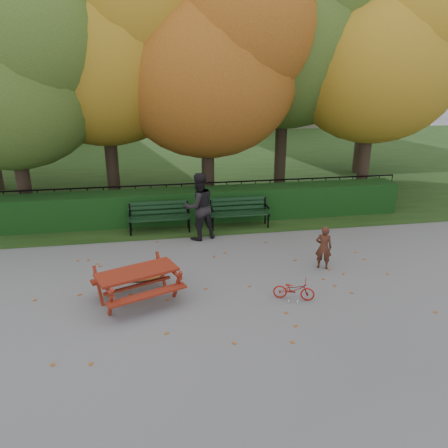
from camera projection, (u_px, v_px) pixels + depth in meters
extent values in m
plane|color=slate|center=(224.00, 285.00, 9.81)|extent=(90.00, 90.00, 0.00)
plane|color=black|center=(179.00, 161.00, 22.78)|extent=(90.00, 90.00, 0.00)
cube|color=#C2B596|center=(31.00, 22.00, 29.94)|extent=(10.00, 7.00, 15.00)
cube|color=#C2B596|center=(263.00, 49.00, 35.01)|extent=(9.00, 6.00, 12.00)
cube|color=black|center=(200.00, 205.00, 13.81)|extent=(13.00, 0.90, 1.00)
cube|color=black|center=(197.00, 210.00, 14.69)|extent=(14.00, 0.04, 0.04)
cube|color=black|center=(197.00, 183.00, 14.38)|extent=(14.00, 0.04, 0.04)
cylinder|color=black|center=(105.00, 202.00, 14.07)|extent=(0.03, 0.03, 1.00)
cylinder|color=black|center=(197.00, 198.00, 14.55)|extent=(0.03, 0.03, 1.00)
cylinder|color=black|center=(284.00, 194.00, 15.03)|extent=(0.03, 0.03, 1.00)
cylinder|color=black|center=(378.00, 189.00, 15.59)|extent=(0.03, 0.03, 1.00)
cylinder|color=black|center=(23.00, 177.00, 13.86)|extent=(0.44, 0.44, 2.62)
ellipsoid|color=#34511D|center=(8.00, 84.00, 12.91)|extent=(5.60, 5.60, 5.04)
sphere|color=#34511D|center=(31.00, 37.00, 11.99)|extent=(4.20, 4.20, 4.20)
cylinder|color=black|center=(112.00, 159.00, 15.32)|extent=(0.44, 0.44, 3.15)
ellipsoid|color=olive|center=(103.00, 56.00, 14.17)|extent=(6.40, 6.40, 5.76)
sphere|color=olive|center=(134.00, 4.00, 13.12)|extent=(4.80, 4.80, 4.80)
cylinder|color=black|center=(208.00, 165.00, 15.16)|extent=(0.44, 0.44, 2.80)
ellipsoid|color=brown|center=(207.00, 74.00, 14.14)|extent=(6.00, 6.00, 5.40)
sphere|color=brown|center=(244.00, 27.00, 13.16)|extent=(4.50, 4.50, 4.50)
cylinder|color=black|center=(281.00, 146.00, 16.73)|extent=(0.44, 0.44, 3.50)
ellipsoid|color=#34511D|center=(285.00, 40.00, 15.45)|extent=(6.80, 6.80, 6.12)
cylinder|color=black|center=(364.00, 158.00, 15.85)|extent=(0.44, 0.44, 2.97)
ellipsoid|color=olive|center=(374.00, 65.00, 14.77)|extent=(5.80, 5.80, 5.22)
sphere|color=olive|center=(420.00, 21.00, 13.82)|extent=(4.35, 4.35, 4.35)
cylinder|color=black|center=(360.00, 138.00, 19.82)|extent=(0.44, 0.44, 3.15)
ellipsoid|color=#34511D|center=(368.00, 59.00, 18.68)|extent=(6.00, 6.00, 5.40)
sphere|color=#34511D|center=(405.00, 23.00, 17.69)|extent=(4.50, 4.50, 4.50)
cube|color=black|center=(160.00, 220.00, 12.62)|extent=(1.80, 0.12, 0.04)
cube|color=black|center=(160.00, 218.00, 12.79)|extent=(1.80, 0.12, 0.04)
cube|color=black|center=(159.00, 216.00, 12.95)|extent=(1.80, 0.12, 0.04)
cube|color=black|center=(159.00, 212.00, 13.00)|extent=(1.80, 0.05, 0.10)
cube|color=black|center=(159.00, 207.00, 12.95)|extent=(1.80, 0.05, 0.10)
cube|color=black|center=(159.00, 203.00, 12.90)|extent=(1.80, 0.05, 0.10)
cube|color=black|center=(130.00, 220.00, 12.66)|extent=(0.05, 0.55, 0.06)
cube|color=black|center=(130.00, 210.00, 12.83)|extent=(0.05, 0.05, 0.41)
cylinder|color=black|center=(130.00, 229.00, 12.56)|extent=(0.05, 0.05, 0.44)
cylinder|color=black|center=(131.00, 225.00, 12.89)|extent=(0.05, 0.05, 0.44)
cube|color=black|center=(130.00, 214.00, 12.61)|extent=(0.05, 0.45, 0.04)
cube|color=black|center=(188.00, 217.00, 12.93)|extent=(0.05, 0.55, 0.06)
cube|color=black|center=(187.00, 207.00, 13.10)|extent=(0.05, 0.05, 0.41)
cylinder|color=black|center=(189.00, 225.00, 12.83)|extent=(0.05, 0.05, 0.44)
cylinder|color=black|center=(188.00, 221.00, 13.16)|extent=(0.05, 0.05, 0.44)
cube|color=black|center=(188.00, 210.00, 12.88)|extent=(0.05, 0.45, 0.04)
cube|color=black|center=(241.00, 216.00, 13.00)|extent=(1.80, 0.12, 0.04)
cube|color=black|center=(240.00, 214.00, 13.17)|extent=(1.80, 0.12, 0.04)
cube|color=black|center=(238.00, 212.00, 13.34)|extent=(1.80, 0.12, 0.04)
cube|color=black|center=(238.00, 208.00, 13.38)|extent=(1.80, 0.05, 0.10)
cube|color=black|center=(238.00, 203.00, 13.33)|extent=(1.80, 0.05, 0.10)
cube|color=black|center=(238.00, 199.00, 13.29)|extent=(1.80, 0.05, 0.10)
cube|color=black|center=(212.00, 216.00, 13.04)|extent=(0.05, 0.55, 0.06)
cube|color=black|center=(210.00, 206.00, 13.21)|extent=(0.05, 0.05, 0.41)
cylinder|color=black|center=(213.00, 224.00, 12.94)|extent=(0.05, 0.05, 0.44)
cylinder|color=black|center=(211.00, 220.00, 13.28)|extent=(0.05, 0.05, 0.44)
cube|color=black|center=(212.00, 209.00, 12.99)|extent=(0.05, 0.45, 0.04)
cube|color=black|center=(267.00, 213.00, 13.31)|extent=(0.05, 0.55, 0.06)
cube|color=black|center=(265.00, 203.00, 13.49)|extent=(0.05, 0.05, 0.41)
cylinder|color=black|center=(268.00, 221.00, 13.21)|extent=(0.05, 0.05, 0.44)
cylinder|color=black|center=(265.00, 217.00, 13.55)|extent=(0.05, 0.05, 0.44)
cube|color=black|center=(267.00, 206.00, 13.26)|extent=(0.05, 0.45, 0.04)
cube|color=maroon|center=(137.00, 272.00, 8.91)|extent=(1.76, 1.23, 0.05)
cube|color=maroon|center=(148.00, 295.00, 8.56)|extent=(1.59, 0.81, 0.05)
cube|color=maroon|center=(129.00, 274.00, 9.43)|extent=(1.59, 0.81, 0.05)
cube|color=maroon|center=(111.00, 303.00, 8.34)|extent=(0.22, 0.45, 0.79)
cube|color=maroon|center=(98.00, 286.00, 8.99)|extent=(0.22, 0.45, 0.79)
cube|color=maroon|center=(103.00, 284.00, 8.59)|extent=(0.50, 1.15, 0.05)
cube|color=maroon|center=(177.00, 285.00, 9.03)|extent=(0.22, 0.45, 0.79)
cube|color=maroon|center=(161.00, 270.00, 9.68)|extent=(0.22, 0.45, 0.79)
cube|color=maroon|center=(168.00, 267.00, 9.28)|extent=(0.50, 1.15, 0.05)
cube|color=maroon|center=(138.00, 285.00, 9.01)|extent=(1.36, 0.58, 0.05)
ellipsoid|color=brown|center=(141.00, 274.00, 10.25)|extent=(1.23, 0.93, 0.08)
imported|color=#442115|center=(324.00, 247.00, 10.46)|extent=(0.46, 0.39, 1.08)
imported|color=black|center=(199.00, 206.00, 12.14)|extent=(1.13, 1.01, 1.91)
imported|color=#9B150E|center=(294.00, 289.00, 9.12)|extent=(0.92, 0.59, 0.45)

